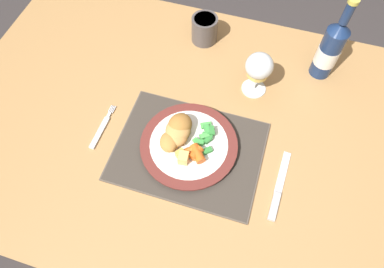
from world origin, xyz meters
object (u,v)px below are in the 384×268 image
(bottle, at_px, (330,49))
(drinking_cup, at_px, (204,29))
(fork, at_px, (101,130))
(table_knife, at_px, (278,191))
(dinner_plate, at_px, (189,145))
(dining_table, at_px, (194,142))
(wine_glass, at_px, (259,68))

(bottle, height_order, drinking_cup, bottle)
(fork, distance_m, drinking_cup, 0.43)
(table_knife, bearing_deg, dinner_plate, 168.51)
(bottle, bearing_deg, fork, -144.89)
(dining_table, xyz_separation_m, bottle, (0.29, 0.28, 0.18))
(dining_table, xyz_separation_m, dinner_plate, (0.01, -0.07, 0.11))
(dinner_plate, relative_size, wine_glass, 1.85)
(bottle, relative_size, drinking_cup, 3.12)
(dinner_plate, height_order, table_knife, dinner_plate)
(fork, relative_size, wine_glass, 1.04)
(fork, xyz_separation_m, bottle, (0.52, 0.37, 0.09))
(dining_table, relative_size, dinner_plate, 5.45)
(fork, distance_m, bottle, 0.65)
(dining_table, distance_m, wine_glass, 0.28)
(dining_table, height_order, bottle, bottle)
(drinking_cup, bearing_deg, bottle, -4.13)
(bottle, bearing_deg, drinking_cup, 175.87)
(dinner_plate, xyz_separation_m, bottle, (0.29, 0.35, 0.08))
(dinner_plate, distance_m, drinking_cup, 0.39)
(dinner_plate, height_order, drinking_cup, drinking_cup)
(wine_glass, bearing_deg, bottle, 34.81)
(bottle, xyz_separation_m, drinking_cup, (-0.36, 0.03, -0.05))
(table_knife, relative_size, wine_glass, 1.40)
(drinking_cup, bearing_deg, dinner_plate, -79.64)
(dining_table, height_order, fork, fork)
(wine_glass, xyz_separation_m, drinking_cup, (-0.19, 0.14, -0.05))
(dining_table, height_order, table_knife, table_knife)
(table_knife, distance_m, wine_glass, 0.32)
(fork, distance_m, table_knife, 0.48)
(table_knife, bearing_deg, dining_table, 154.48)
(dinner_plate, relative_size, fork, 1.78)
(dinner_plate, height_order, wine_glass, wine_glass)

